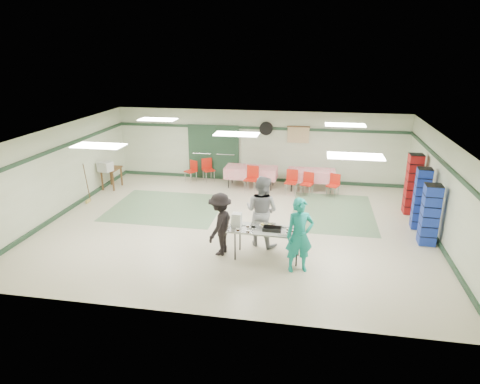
% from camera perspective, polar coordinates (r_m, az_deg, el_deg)
% --- Properties ---
extents(floor, '(11.00, 11.00, 0.00)m').
position_cam_1_polar(floor, '(12.54, -0.43, -4.38)').
color(floor, '#BEB298').
rests_on(floor, ground).
extents(ceiling, '(11.00, 11.00, 0.00)m').
position_cam_1_polar(ceiling, '(11.75, -0.47, 7.82)').
color(ceiling, silver).
rests_on(ceiling, wall_back).
extents(wall_back, '(11.00, 0.00, 11.00)m').
position_cam_1_polar(wall_back, '(16.37, 2.43, 6.12)').
color(wall_back, beige).
rests_on(wall_back, floor).
extents(wall_front, '(11.00, 0.00, 11.00)m').
position_cam_1_polar(wall_front, '(8.00, -6.38, -7.93)').
color(wall_front, beige).
rests_on(wall_front, floor).
extents(wall_left, '(0.00, 9.00, 9.00)m').
position_cam_1_polar(wall_left, '(14.12, -23.00, 2.56)').
color(wall_left, beige).
rests_on(wall_left, floor).
extents(wall_right, '(0.00, 9.00, 9.00)m').
position_cam_1_polar(wall_right, '(12.36, 25.49, 0.05)').
color(wall_right, beige).
rests_on(wall_right, floor).
extents(trim_back, '(11.00, 0.06, 0.10)m').
position_cam_1_polar(trim_back, '(16.21, 2.45, 8.51)').
color(trim_back, '#1F3A27').
rests_on(trim_back, wall_back).
extents(baseboard_back, '(11.00, 0.06, 0.12)m').
position_cam_1_polar(baseboard_back, '(16.68, 2.36, 1.77)').
color(baseboard_back, '#1F3A27').
rests_on(baseboard_back, floor).
extents(trim_left, '(0.06, 9.00, 0.10)m').
position_cam_1_polar(trim_left, '(13.94, -23.26, 5.31)').
color(trim_left, '#1F3A27').
rests_on(trim_left, wall_back).
extents(baseboard_left, '(0.06, 9.00, 0.12)m').
position_cam_1_polar(baseboard_left, '(14.48, -22.26, -2.35)').
color(baseboard_left, '#1F3A27').
rests_on(baseboard_left, floor).
extents(trim_right, '(0.06, 9.00, 0.10)m').
position_cam_1_polar(trim_right, '(12.17, 25.81, 3.18)').
color(trim_right, '#1F3A27').
rests_on(trim_right, wall_back).
extents(baseboard_right, '(0.06, 9.00, 0.12)m').
position_cam_1_polar(baseboard_right, '(12.79, 24.55, -5.42)').
color(baseboard_right, '#1F3A27').
rests_on(baseboard_right, floor).
extents(green_patch_a, '(3.50, 3.00, 0.01)m').
position_cam_1_polar(green_patch_a, '(14.06, -9.76, -2.03)').
color(green_patch_a, slate).
rests_on(green_patch_a, floor).
extents(green_patch_b, '(2.50, 3.50, 0.01)m').
position_cam_1_polar(green_patch_b, '(13.77, 12.27, -2.65)').
color(green_patch_b, slate).
rests_on(green_patch_b, floor).
extents(double_door_left, '(0.90, 0.06, 2.10)m').
position_cam_1_polar(double_door_left, '(16.81, -5.09, 5.35)').
color(double_door_left, gray).
rests_on(double_door_left, floor).
extents(double_door_right, '(0.90, 0.06, 2.10)m').
position_cam_1_polar(double_door_right, '(16.59, -1.91, 5.23)').
color(double_door_right, gray).
rests_on(double_door_right, floor).
extents(door_frame, '(2.00, 0.03, 2.15)m').
position_cam_1_polar(door_frame, '(16.68, -3.54, 5.28)').
color(door_frame, '#1F3A27').
rests_on(door_frame, floor).
extents(wall_fan, '(0.50, 0.10, 0.50)m').
position_cam_1_polar(wall_fan, '(16.14, 3.51, 8.45)').
color(wall_fan, black).
rests_on(wall_fan, wall_back).
extents(scroll_banner, '(0.80, 0.02, 0.60)m').
position_cam_1_polar(scroll_banner, '(16.09, 7.78, 7.56)').
color(scroll_banner, '#D0B882').
rests_on(scroll_banner, wall_back).
extents(serving_table, '(1.74, 0.77, 0.76)m').
position_cam_1_polar(serving_table, '(10.38, 3.69, -5.23)').
color(serving_table, '#A3A29E').
rests_on(serving_table, floor).
extents(sheet_tray_right, '(0.59, 0.46, 0.02)m').
position_cam_1_polar(sheet_tray_right, '(10.23, 6.80, -5.34)').
color(sheet_tray_right, silver).
rests_on(sheet_tray_right, serving_table).
extents(sheet_tray_mid, '(0.62, 0.48, 0.02)m').
position_cam_1_polar(sheet_tray_mid, '(10.48, 3.02, -4.64)').
color(sheet_tray_mid, silver).
rests_on(sheet_tray_mid, serving_table).
extents(sheet_tray_left, '(0.65, 0.51, 0.02)m').
position_cam_1_polar(sheet_tray_left, '(10.30, 0.12, -5.05)').
color(sheet_tray_left, silver).
rests_on(sheet_tray_left, serving_table).
extents(baking_pan, '(0.46, 0.30, 0.08)m').
position_cam_1_polar(baking_pan, '(10.31, 4.34, -4.91)').
color(baking_pan, black).
rests_on(baking_pan, serving_table).
extents(foam_box_stack, '(0.24, 0.22, 0.37)m').
position_cam_1_polar(foam_box_stack, '(10.39, -0.44, -3.81)').
color(foam_box_stack, white).
rests_on(foam_box_stack, serving_table).
extents(volunteer_teal, '(0.74, 0.60, 1.76)m').
position_cam_1_polar(volunteer_teal, '(9.83, 7.94, -5.76)').
color(volunteer_teal, teal).
rests_on(volunteer_teal, floor).
extents(volunteer_grey, '(1.11, 1.00, 1.87)m').
position_cam_1_polar(volunteer_grey, '(11.00, 2.90, -2.54)').
color(volunteer_grey, gray).
rests_on(volunteer_grey, floor).
extents(volunteer_dark, '(0.78, 1.12, 1.59)m').
position_cam_1_polar(volunteer_dark, '(10.56, -2.66, -4.30)').
color(volunteer_dark, black).
rests_on(volunteer_dark, floor).
extents(dining_table_a, '(1.68, 0.78, 0.77)m').
position_cam_1_polar(dining_table_a, '(15.59, 9.50, 2.26)').
color(dining_table_a, red).
rests_on(dining_table_a, floor).
extents(dining_table_b, '(1.90, 0.88, 0.77)m').
position_cam_1_polar(dining_table_b, '(15.75, 1.48, 2.69)').
color(dining_table_b, red).
rests_on(dining_table_b, floor).
extents(chair_a, '(0.47, 0.48, 0.81)m').
position_cam_1_polar(chair_a, '(15.06, 9.02, 1.41)').
color(chair_a, red).
rests_on(chair_a, floor).
extents(chair_b, '(0.46, 0.46, 0.87)m').
position_cam_1_polar(chair_b, '(15.08, 6.89, 1.67)').
color(chair_b, red).
rests_on(chair_b, floor).
extents(chair_c, '(0.50, 0.50, 0.80)m').
position_cam_1_polar(chair_c, '(15.08, 12.41, 1.18)').
color(chair_c, red).
rests_on(chair_c, floor).
extents(chair_d, '(0.50, 0.50, 0.94)m').
position_cam_1_polar(chair_d, '(15.20, 1.60, 2.12)').
color(chair_d, red).
rests_on(chair_d, floor).
extents(chair_loose_a, '(0.57, 0.57, 0.88)m').
position_cam_1_polar(chair_loose_a, '(16.51, -4.33, 3.29)').
color(chair_loose_a, red).
rests_on(chair_loose_a, floor).
extents(chair_loose_b, '(0.52, 0.52, 0.82)m').
position_cam_1_polar(chair_loose_b, '(16.51, -6.41, 3.08)').
color(chair_loose_b, red).
rests_on(chair_loose_b, floor).
extents(crate_stack_blue_a, '(0.41, 0.41, 1.78)m').
position_cam_1_polar(crate_stack_blue_a, '(13.05, 23.00, -0.82)').
color(crate_stack_blue_a, '#1B3AA7').
rests_on(crate_stack_blue_a, floor).
extents(crate_stack_red, '(0.42, 0.42, 1.89)m').
position_cam_1_polar(crate_stack_red, '(14.11, 22.06, 0.96)').
color(crate_stack_red, maroon).
rests_on(crate_stack_red, floor).
extents(crate_stack_blue_b, '(0.43, 0.43, 1.63)m').
position_cam_1_polar(crate_stack_blue_b, '(12.09, 23.98, -2.81)').
color(crate_stack_blue_b, '#1B3AA7').
rests_on(crate_stack_blue_b, floor).
extents(printer_table, '(0.54, 0.83, 0.74)m').
position_cam_1_polar(printer_table, '(16.31, -16.79, 2.67)').
color(printer_table, brown).
rests_on(printer_table, floor).
extents(office_printer, '(0.51, 0.47, 0.34)m').
position_cam_1_polar(office_printer, '(15.89, -17.53, 3.25)').
color(office_printer, '#B1B0AC').
rests_on(office_printer, printer_table).
extents(broom, '(0.08, 0.22, 1.33)m').
position_cam_1_polar(broom, '(14.99, -19.76, 1.21)').
color(broom, brown).
rests_on(broom, floor).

